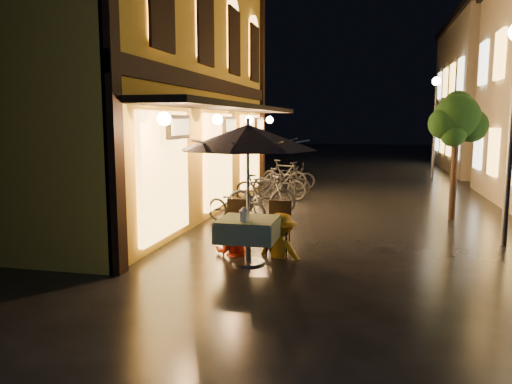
% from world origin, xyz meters
% --- Properties ---
extents(ground, '(90.00, 90.00, 0.00)m').
position_xyz_m(ground, '(0.00, 0.00, 0.00)').
color(ground, black).
rests_on(ground, ground).
extents(west_building, '(5.90, 11.40, 7.40)m').
position_xyz_m(west_building, '(-5.72, 4.00, 3.71)').
color(west_building, gold).
rests_on(west_building, ground).
extents(street_tree, '(1.43, 1.20, 3.15)m').
position_xyz_m(street_tree, '(2.41, 4.51, 2.42)').
color(street_tree, black).
rests_on(street_tree, ground).
extents(streetlamp_far, '(0.36, 0.36, 4.23)m').
position_xyz_m(streetlamp_far, '(3.00, 14.00, 2.92)').
color(streetlamp_far, '#59595E').
rests_on(streetlamp_far, ground).
extents(cafe_table, '(0.99, 0.99, 0.78)m').
position_xyz_m(cafe_table, '(-1.59, -0.35, 0.59)').
color(cafe_table, '#59595E').
rests_on(cafe_table, ground).
extents(patio_umbrella, '(2.34, 2.34, 2.46)m').
position_xyz_m(patio_umbrella, '(-1.59, -0.35, 2.15)').
color(patio_umbrella, '#59595E').
rests_on(patio_umbrella, ground).
extents(cafe_chair_left, '(0.42, 0.42, 0.97)m').
position_xyz_m(cafe_chair_left, '(-1.99, 0.38, 0.54)').
color(cafe_chair_left, black).
rests_on(cafe_chair_left, ground).
extents(cafe_chair_right, '(0.42, 0.42, 0.97)m').
position_xyz_m(cafe_chair_right, '(-1.19, 0.38, 0.54)').
color(cafe_chair_right, black).
rests_on(cafe_chair_right, ground).
extents(table_lantern, '(0.16, 0.16, 0.25)m').
position_xyz_m(table_lantern, '(-1.59, -0.62, 0.92)').
color(table_lantern, white).
rests_on(table_lantern, cafe_table).
extents(person_orange, '(0.77, 0.64, 1.46)m').
position_xyz_m(person_orange, '(-1.99, 0.20, 0.73)').
color(person_orange, red).
rests_on(person_orange, ground).
extents(person_yellow, '(1.10, 0.81, 1.53)m').
position_xyz_m(person_yellow, '(-1.12, 0.23, 0.77)').
color(person_yellow, orange).
rests_on(person_yellow, ground).
extents(bicycle_0, '(1.76, 1.10, 0.87)m').
position_xyz_m(bicycle_0, '(-2.66, 2.85, 0.44)').
color(bicycle_0, black).
rests_on(bicycle_0, ground).
extents(bicycle_1, '(1.85, 1.17, 1.08)m').
position_xyz_m(bicycle_1, '(-2.27, 3.87, 0.54)').
color(bicycle_1, '#212227').
rests_on(bicycle_1, ground).
extents(bicycle_2, '(1.87, 0.74, 0.97)m').
position_xyz_m(bicycle_2, '(-2.62, 6.07, 0.48)').
color(bicycle_2, black).
rests_on(bicycle_2, ground).
extents(bicycle_3, '(1.68, 0.78, 0.98)m').
position_xyz_m(bicycle_3, '(-2.24, 6.59, 0.49)').
color(bicycle_3, '#222228').
rests_on(bicycle_3, ground).
extents(bicycle_4, '(1.88, 0.72, 0.97)m').
position_xyz_m(bicycle_4, '(-2.34, 7.18, 0.49)').
color(bicycle_4, black).
rests_on(bicycle_4, ground).
extents(bicycle_5, '(1.83, 0.96, 1.06)m').
position_xyz_m(bicycle_5, '(-2.55, 8.87, 0.53)').
color(bicycle_5, black).
rests_on(bicycle_5, ground).
extents(bicycle_6, '(1.86, 0.89, 0.94)m').
position_xyz_m(bicycle_6, '(-2.37, 8.98, 0.47)').
color(bicycle_6, black).
rests_on(bicycle_6, ground).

